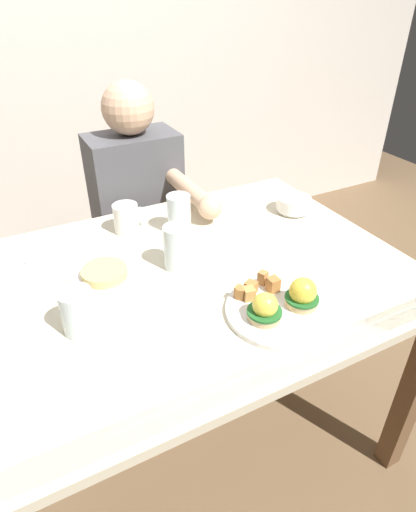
{
  "coord_description": "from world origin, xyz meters",
  "views": [
    {
      "loc": [
        -0.43,
        -0.9,
        1.44
      ],
      "look_at": [
        0.04,
        0.0,
        0.78
      ],
      "focal_mm": 30.23,
      "sensor_mm": 36.0,
      "label": 1
    }
  ],
  "objects": [
    {
      "name": "diner_person",
      "position": [
        0.05,
        0.6,
        0.65
      ],
      "size": [
        0.34,
        0.54,
        1.14
      ],
      "color": "#33333D",
      "rests_on": "ground_plane"
    },
    {
      "name": "fork",
      "position": [
        -0.37,
        0.31,
        0.74
      ],
      "size": [
        0.13,
        0.12,
        0.0
      ],
      "color": "silver",
      "rests_on": "dining_table"
    },
    {
      "name": "fruit_bowl",
      "position": [
        0.47,
        0.17,
        0.77
      ],
      "size": [
        0.12,
        0.12,
        0.06
      ],
      "color": "white",
      "rests_on": "dining_table"
    },
    {
      "name": "coffee_mug",
      "position": [
        -0.09,
        0.31,
        0.79
      ],
      "size": [
        0.11,
        0.08,
        0.09
      ],
      "color": "white",
      "rests_on": "dining_table"
    },
    {
      "name": "side_plate",
      "position": [
        -0.23,
        0.08,
        0.75
      ],
      "size": [
        0.2,
        0.2,
        0.04
      ],
      "color": "white",
      "rests_on": "dining_table"
    },
    {
      "name": "water_glass_far",
      "position": [
        0.06,
        0.23,
        0.79
      ],
      "size": [
        0.08,
        0.08,
        0.12
      ],
      "color": "silver",
      "rests_on": "dining_table"
    },
    {
      "name": "dining_table",
      "position": [
        0.0,
        0.0,
        0.63
      ],
      "size": [
        1.2,
        0.9,
        0.74
      ],
      "color": "beige",
      "rests_on": "ground_plane"
    },
    {
      "name": "eggs_benedict_plate",
      "position": [
        0.11,
        -0.26,
        0.76
      ],
      "size": [
        0.27,
        0.27,
        0.09
      ],
      "color": "white",
      "rests_on": "dining_table"
    },
    {
      "name": "ground_plane",
      "position": [
        0.0,
        0.0,
        0.0
      ],
      "size": [
        6.0,
        6.0,
        0.0
      ],
      "primitive_type": "plane",
      "color": "brown"
    },
    {
      "name": "back_wall",
      "position": [
        0.0,
        1.5,
        1.3
      ],
      "size": [
        4.8,
        0.1,
        2.6
      ],
      "primitive_type": "cube",
      "color": "silver",
      "rests_on": "ground_plane"
    },
    {
      "name": "water_glass_near",
      "position": [
        -0.03,
        0.05,
        0.8
      ],
      "size": [
        0.07,
        0.07,
        0.13
      ],
      "color": "silver",
      "rests_on": "dining_table"
    },
    {
      "name": "water_glass_extra",
      "position": [
        -0.34,
        -0.09,
        0.79
      ],
      "size": [
        0.08,
        0.08,
        0.11
      ],
      "color": "silver",
      "rests_on": "dining_table"
    }
  ]
}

